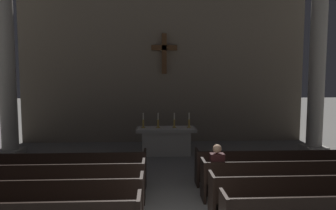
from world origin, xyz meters
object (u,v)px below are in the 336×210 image
pew_left_row_4 (66,169)px  pew_right_row_2 (313,196)px  altar (166,140)px  lone_worshipper (216,170)px  pew_left_row_2 (35,201)px  candlestick_outer_right (189,123)px  candlestick_outer_left (143,123)px  candlestick_inner_right (174,123)px  column_left_second (7,73)px  pew_right_row_3 (290,179)px  column_right_second (317,73)px  candlestick_inner_left (158,123)px  pew_right_row_4 (273,166)px  pew_left_row_3 (53,183)px

pew_left_row_4 → pew_right_row_2: same height
altar → lone_worshipper: (0.98, -4.12, 0.16)m
pew_left_row_2 → candlestick_outer_right: (3.56, 5.14, 0.70)m
candlestick_outer_left → candlestick_inner_right: 1.15m
pew_left_row_4 → column_left_second: bearing=131.9°
pew_right_row_3 → candlestick_outer_right: 4.61m
candlestick_outer_left → candlestick_inner_right: size_ratio=1.00×
column_right_second → pew_right_row_2: bearing=-119.8°
pew_right_row_2 → candlestick_inner_right: size_ratio=7.45×
pew_right_row_3 → candlestick_inner_left: bearing=125.9°
pew_left_row_2 → column_right_second: bearing=32.4°
candlestick_inner_right → candlestick_outer_right: (0.55, 0.00, 0.00)m
altar → candlestick_inner_left: candlestick_inner_left is taller
candlestick_inner_left → candlestick_inner_right: (0.60, 0.00, 0.00)m
pew_right_row_4 → candlestick_outer_left: (-3.56, 3.19, 0.70)m
pew_right_row_3 → candlestick_inner_right: (-2.41, 4.16, 0.70)m
pew_left_row_3 → pew_right_row_3: same height
pew_left_row_3 → candlestick_inner_left: candlestick_inner_left is taller
pew_right_row_3 → candlestick_outer_right: size_ratio=7.45×
pew_left_row_4 → altar: size_ratio=1.87×
pew_right_row_4 → column_left_second: 9.54m
pew_left_row_2 → candlestick_inner_right: (3.01, 5.14, 0.70)m
pew_left_row_4 → column_right_second: column_right_second is taller
candlestick_inner_left → candlestick_inner_right: size_ratio=1.00×
pew_left_row_3 → column_left_second: size_ratio=0.66×
candlestick_inner_left → candlestick_outer_right: bearing=0.0°
pew_right_row_2 → candlestick_inner_left: (-3.01, 5.14, 0.70)m
candlestick_outer_left → candlestick_outer_right: bearing=0.0°
column_right_second → pew_left_row_4: bearing=-158.0°
pew_right_row_4 → candlestick_outer_left: size_ratio=7.45×
candlestick_outer_right → lone_worshipper: size_ratio=0.42×
column_right_second → lone_worshipper: (-4.82, -4.39, -2.35)m
pew_right_row_2 → candlestick_outer_right: (-1.86, 5.14, 0.70)m
pew_right_row_4 → column_right_second: bearing=48.1°
pew_left_row_4 → pew_right_row_2: (5.43, -1.95, 0.00)m
candlestick_inner_right → candlestick_outer_right: 0.55m
column_right_second → candlestick_inner_right: column_right_second is taller
column_right_second → candlestick_inner_right: 5.82m
candlestick_outer_right → lone_worshipper: (0.13, -4.12, -0.49)m
column_left_second → column_right_second: bearing=0.0°
column_right_second → candlestick_inner_right: (-5.51, -0.26, -1.87)m
column_right_second → candlestick_outer_right: (-4.96, -0.26, -1.87)m
column_right_second → pew_right_row_4: bearing=-131.9°
candlestick_inner_right → lone_worshipper: 4.21m
candlestick_inner_left → pew_right_row_4: bearing=-46.6°
candlestick_outer_left → candlestick_inner_left: same height
pew_left_row_3 → altar: 4.97m
candlestick_inner_left → lone_worshipper: (1.28, -4.12, -0.49)m
pew_right_row_4 → column_left_second: column_left_second is taller
pew_left_row_2 → pew_right_row_4: bearing=19.8°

